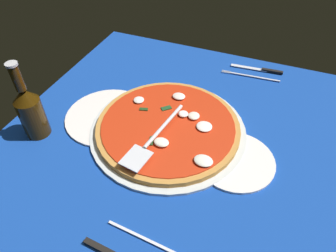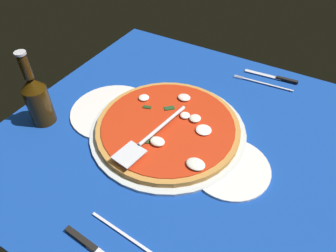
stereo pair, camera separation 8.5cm
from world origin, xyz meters
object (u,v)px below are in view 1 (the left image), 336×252
object	(u,v)px
dinner_plate_right	(235,161)
beer_bottle	(30,110)
place_setting_near	(135,252)
pizza_server	(154,137)
dinner_plate_left	(109,117)
pizza	(168,126)
place_setting_far	(256,74)

from	to	relation	value
dinner_plate_right	beer_bottle	xyz separation A→B (cm)	(-53.77, -10.24, 7.98)
place_setting_near	pizza_server	bearing A→B (deg)	109.95
dinner_plate_left	dinner_plate_right	world-z (taller)	same
pizza	place_setting_far	bearing A→B (deg)	64.76
dinner_plate_left	dinner_plate_right	bearing A→B (deg)	-4.11
dinner_plate_right	beer_bottle	distance (cm)	55.31
dinner_plate_right	beer_bottle	bearing A→B (deg)	-169.22
dinner_plate_right	place_setting_near	distance (cm)	33.55
dinner_plate_left	pizza_server	world-z (taller)	pizza_server
dinner_plate_right	beer_bottle	world-z (taller)	beer_bottle
place_setting_far	dinner_plate_left	bearing A→B (deg)	43.12
dinner_plate_right	pizza	xyz separation A→B (cm)	(-20.09, 4.00, 1.60)
pizza	place_setting_far	xyz separation A→B (cm)	(17.99, 38.17, -1.74)
pizza	pizza_server	xyz separation A→B (cm)	(-0.99, -7.74, 2.52)
dinner_plate_left	pizza	size ratio (longest dim) A/B	0.63
place_setting_far	beer_bottle	bearing A→B (deg)	41.53
dinner_plate_right	beer_bottle	size ratio (longest dim) A/B	0.88
dinner_plate_left	place_setting_far	world-z (taller)	place_setting_far
dinner_plate_left	beer_bottle	size ratio (longest dim) A/B	1.11
pizza	pizza_server	bearing A→B (deg)	-97.30
dinner_plate_right	pizza	distance (cm)	20.54
dinner_plate_left	pizza_server	size ratio (longest dim) A/B	0.97
place_setting_far	beer_bottle	xyz separation A→B (cm)	(-51.67, -52.40, 8.12)
place_setting_far	beer_bottle	world-z (taller)	beer_bottle
place_setting_near	dinner_plate_left	bearing A→B (deg)	131.20
pizza	dinner_plate_left	bearing A→B (deg)	-176.31
dinner_plate_left	place_setting_far	distance (cm)	53.84
pizza	place_setting_near	distance (cm)	35.45
pizza	pizza_server	world-z (taller)	pizza_server
dinner_plate_right	pizza_server	distance (cm)	21.80
place_setting_near	beer_bottle	bearing A→B (deg)	157.09
place_setting_near	dinner_plate_right	bearing A→B (deg)	70.54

